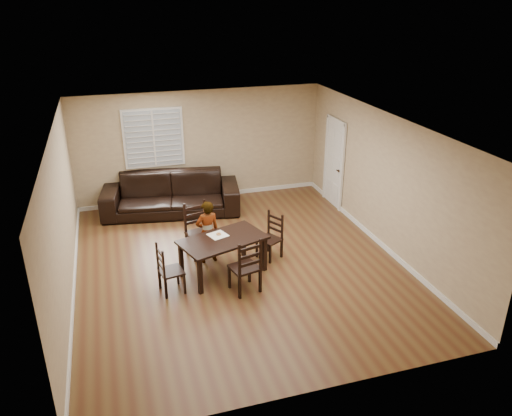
{
  "coord_description": "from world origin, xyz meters",
  "views": [
    {
      "loc": [
        -2.09,
        -8.08,
        4.79
      ],
      "look_at": [
        0.44,
        0.27,
        1.0
      ],
      "focal_mm": 35.0,
      "sensor_mm": 36.0,
      "label": 1
    }
  ],
  "objects_px": {
    "chair_right": "(273,237)",
    "sofa": "(171,194)",
    "dining_table": "(223,243)",
    "chair_left": "(165,272)",
    "child": "(208,232)",
    "chair_far": "(248,270)",
    "donut": "(219,234)",
    "chair_near": "(197,230)"
  },
  "relations": [
    {
      "from": "chair_right",
      "to": "sofa",
      "type": "bearing_deg",
      "value": -178.41
    },
    {
      "from": "dining_table",
      "to": "chair_left",
      "type": "xyz_separation_m",
      "value": [
        -1.1,
        -0.35,
        -0.21
      ]
    },
    {
      "from": "chair_right",
      "to": "chair_near",
      "type": "bearing_deg",
      "value": -140.99
    },
    {
      "from": "chair_near",
      "to": "donut",
      "type": "distance_m",
      "value": 0.85
    },
    {
      "from": "chair_left",
      "to": "donut",
      "type": "xyz_separation_m",
      "value": [
        1.07,
        0.52,
        0.32
      ]
    },
    {
      "from": "chair_right",
      "to": "sofa",
      "type": "distance_m",
      "value": 3.13
    },
    {
      "from": "chair_left",
      "to": "sofa",
      "type": "relative_size",
      "value": 0.29
    },
    {
      "from": "chair_far",
      "to": "dining_table",
      "type": "bearing_deg",
      "value": -85.79
    },
    {
      "from": "donut",
      "to": "sofa",
      "type": "xyz_separation_m",
      "value": [
        -0.48,
        2.91,
        -0.28
      ]
    },
    {
      "from": "dining_table",
      "to": "sofa",
      "type": "distance_m",
      "value": 3.12
    },
    {
      "from": "child",
      "to": "donut",
      "type": "xyz_separation_m",
      "value": [
        0.14,
        -0.36,
        0.11
      ]
    },
    {
      "from": "dining_table",
      "to": "chair_far",
      "type": "xyz_separation_m",
      "value": [
        0.25,
        -0.78,
        -0.16
      ]
    },
    {
      "from": "dining_table",
      "to": "chair_left",
      "type": "relative_size",
      "value": 1.88
    },
    {
      "from": "chair_right",
      "to": "child",
      "type": "height_order",
      "value": "child"
    },
    {
      "from": "dining_table",
      "to": "chair_near",
      "type": "height_order",
      "value": "chair_near"
    },
    {
      "from": "chair_left",
      "to": "donut",
      "type": "height_order",
      "value": "chair_left"
    },
    {
      "from": "child",
      "to": "donut",
      "type": "height_order",
      "value": "child"
    },
    {
      "from": "chair_near",
      "to": "sofa",
      "type": "height_order",
      "value": "chair_near"
    },
    {
      "from": "chair_near",
      "to": "chair_left",
      "type": "bearing_deg",
      "value": -135.55
    },
    {
      "from": "chair_left",
      "to": "child",
      "type": "distance_m",
      "value": 1.29
    },
    {
      "from": "chair_near",
      "to": "chair_right",
      "type": "xyz_separation_m",
      "value": [
        1.39,
        -0.56,
        -0.08
      ]
    },
    {
      "from": "chair_near",
      "to": "chair_far",
      "type": "distance_m",
      "value": 1.8
    },
    {
      "from": "chair_left",
      "to": "chair_right",
      "type": "xyz_separation_m",
      "value": [
        2.19,
        0.73,
        -0.0
      ]
    },
    {
      "from": "dining_table",
      "to": "chair_left",
      "type": "bearing_deg",
      "value": 179.23
    },
    {
      "from": "dining_table",
      "to": "donut",
      "type": "relative_size",
      "value": 17.97
    },
    {
      "from": "chair_right",
      "to": "donut",
      "type": "distance_m",
      "value": 1.19
    },
    {
      "from": "donut",
      "to": "sofa",
      "type": "distance_m",
      "value": 2.96
    },
    {
      "from": "chair_left",
      "to": "sofa",
      "type": "xyz_separation_m",
      "value": [
        0.59,
        3.43,
        0.04
      ]
    },
    {
      "from": "chair_near",
      "to": "sofa",
      "type": "xyz_separation_m",
      "value": [
        -0.22,
        2.14,
        -0.03
      ]
    },
    {
      "from": "dining_table",
      "to": "child",
      "type": "height_order",
      "value": "child"
    },
    {
      "from": "chair_far",
      "to": "donut",
      "type": "xyz_separation_m",
      "value": [
        -0.28,
        0.95,
        0.27
      ]
    },
    {
      "from": "chair_right",
      "to": "child",
      "type": "relative_size",
      "value": 0.72
    },
    {
      "from": "donut",
      "to": "chair_right",
      "type": "bearing_deg",
      "value": 10.82
    },
    {
      "from": "dining_table",
      "to": "chair_far",
      "type": "distance_m",
      "value": 0.83
    },
    {
      "from": "dining_table",
      "to": "chair_far",
      "type": "bearing_deg",
      "value": -90.76
    },
    {
      "from": "dining_table",
      "to": "chair_right",
      "type": "height_order",
      "value": "chair_right"
    },
    {
      "from": "chair_left",
      "to": "sofa",
      "type": "height_order",
      "value": "sofa"
    },
    {
      "from": "chair_far",
      "to": "child",
      "type": "distance_m",
      "value": 1.38
    },
    {
      "from": "chair_far",
      "to": "sofa",
      "type": "height_order",
      "value": "chair_far"
    },
    {
      "from": "dining_table",
      "to": "donut",
      "type": "distance_m",
      "value": 0.21
    },
    {
      "from": "chair_left",
      "to": "sofa",
      "type": "bearing_deg",
      "value": -20.06
    },
    {
      "from": "dining_table",
      "to": "chair_right",
      "type": "xyz_separation_m",
      "value": [
        1.09,
        0.38,
        -0.21
      ]
    }
  ]
}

